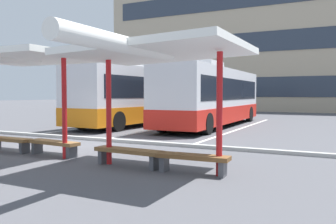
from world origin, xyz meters
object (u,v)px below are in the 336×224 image
bench_1 (10,141)px  bench_2 (54,145)px  waiting_shelter_2 (154,53)px  waiting_shelter_1 (17,59)px  coach_bus_1 (213,98)px  coach_bus_0 (146,96)px  bench_3 (128,153)px  bench_4 (192,159)px

bench_1 → bench_2: same height
waiting_shelter_2 → waiting_shelter_1: bearing=179.0°
coach_bus_1 → waiting_shelter_1: 12.19m
coach_bus_1 → bench_2: (-1.00, -11.50, -1.31)m
coach_bus_0 → bench_3: (6.01, -11.37, -1.36)m
coach_bus_0 → bench_1: (1.38, -11.15, -1.36)m
coach_bus_1 → bench_2: coach_bus_1 is taller
bench_2 → bench_3: bearing=-6.1°
waiting_shelter_1 → waiting_shelter_2: waiting_shelter_1 is taller
coach_bus_0 → bench_1: size_ratio=7.48×
coach_bus_0 → bench_4: 13.91m
bench_2 → waiting_shelter_2: bearing=-8.6°
waiting_shelter_1 → waiting_shelter_2: 4.63m
bench_1 → bench_4: 6.43m
coach_bus_0 → bench_4: bearing=-55.7°
coach_bus_0 → bench_4: coach_bus_0 is taller
bench_3 → waiting_shelter_1: bearing=-177.2°
bench_1 → bench_2: size_ratio=0.89×
coach_bus_1 → waiting_shelter_2: bearing=-77.2°
coach_bus_1 → bench_4: (3.63, -11.86, -1.31)m
bench_2 → bench_4: same height
bench_2 → waiting_shelter_2: 4.50m
bench_1 → waiting_shelter_2: waiting_shelter_2 is taller
waiting_shelter_2 → bench_3: (-0.90, 0.26, -2.46)m
coach_bus_1 → bench_4: 12.47m
coach_bus_0 → bench_2: bearing=-74.0°
coach_bus_0 → bench_3: size_ratio=6.35×
coach_bus_1 → bench_3: coach_bus_1 is taller
coach_bus_1 → bench_4: bearing=-73.0°
bench_1 → waiting_shelter_2: bearing=-5.0°
bench_1 → waiting_shelter_2: size_ratio=0.31×
bench_1 → waiting_shelter_2: (5.53, -0.48, 2.47)m
coach_bus_0 → waiting_shelter_2: bearing=-59.3°
coach_bus_0 → coach_bus_1: coach_bus_0 is taller
waiting_shelter_1 → bench_1: (-0.90, 0.40, -2.54)m
coach_bus_1 → bench_4: coach_bus_1 is taller
waiting_shelter_2 → bench_3: waiting_shelter_2 is taller
coach_bus_1 → waiting_shelter_1: size_ratio=2.27×
bench_3 → bench_2: bearing=173.9°
waiting_shelter_2 → bench_4: bearing=12.4°
coach_bus_0 → waiting_shelter_2: coach_bus_0 is taller
bench_1 → bench_4: (6.43, -0.29, 0.00)m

